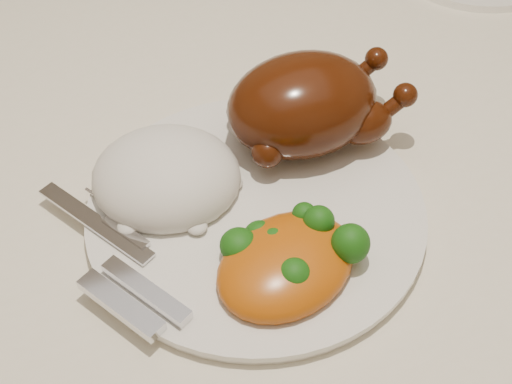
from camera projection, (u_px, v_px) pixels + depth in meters
name	position (u px, v px, depth m)	size (l,w,h in m)	color
dining_table	(231.00, 152.00, 0.82)	(1.60, 0.90, 0.76)	brown
tablecloth	(229.00, 103.00, 0.76)	(1.73, 1.03, 0.18)	#ECE4CB
dinner_plate	(256.00, 213.00, 0.61)	(0.29, 0.29, 0.01)	white
roast_chicken	(307.00, 104.00, 0.63)	(0.17, 0.11, 0.09)	#421507
rice_mound	(166.00, 178.00, 0.61)	(0.16, 0.16, 0.07)	white
mac_and_cheese	(291.00, 258.00, 0.56)	(0.15, 0.13, 0.05)	#BB550C
cutlery	(124.00, 271.00, 0.55)	(0.09, 0.19, 0.01)	silver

